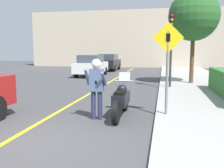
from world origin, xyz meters
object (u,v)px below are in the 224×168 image
crossing_sign (167,60)px  parked_car_black (109,62)px  parked_car_white (91,65)px  traffic_light (171,36)px  person_biker (96,82)px  street_tree (194,16)px  motorcycle (121,100)px

crossing_sign → parked_car_black: (-5.64, 17.37, -0.91)m
parked_car_white → traffic_light: bearing=-43.0°
person_biker → parked_car_black: person_biker is taller
street_tree → parked_car_black: 12.28m
traffic_light → parked_car_white: bearing=137.0°
motorcycle → parked_car_white: parked_car_white is taller
traffic_light → street_tree: street_tree is taller
parked_car_white → street_tree: bearing=-26.2°
crossing_sign → street_tree: (1.53, 7.91, 2.26)m
person_biker → parked_car_white: (-3.75, 12.17, -0.25)m
motorcycle → crossing_sign: (1.36, 0.19, 1.24)m
street_tree → parked_car_white: street_tree is taller
crossing_sign → parked_car_black: 18.28m
crossing_sign → street_tree: street_tree is taller
parked_car_black → street_tree: bearing=-52.8°
traffic_light → parked_car_black: (-5.88, 11.47, -1.92)m
crossing_sign → parked_car_black: bearing=108.0°
motorcycle → parked_car_white: size_ratio=0.55×
person_biker → street_tree: bearing=67.5°
motorcycle → parked_car_white: bearing=110.7°
person_biker → street_tree: size_ratio=0.33×
street_tree → traffic_light: bearing=-122.6°
parked_car_black → crossing_sign: bearing=-72.0°
crossing_sign → parked_car_white: (-5.77, 11.51, -0.91)m
parked_car_white → crossing_sign: bearing=-63.4°
crossing_sign → street_tree: bearing=79.1°
motorcycle → crossing_sign: 1.85m
motorcycle → parked_car_black: size_ratio=0.55×
person_biker → traffic_light: traffic_light is taller
street_tree → parked_car_white: size_ratio=1.29×
motorcycle → street_tree: size_ratio=0.43×
person_biker → traffic_light: (2.26, 6.56, 1.67)m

